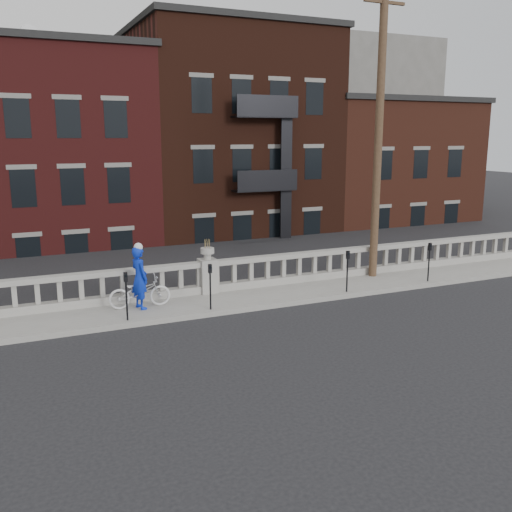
% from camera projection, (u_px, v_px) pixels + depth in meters
% --- Properties ---
extents(ground, '(120.00, 120.00, 0.00)m').
position_uv_depth(ground, '(258.00, 334.00, 15.04)').
color(ground, black).
rests_on(ground, ground).
extents(sidewalk, '(32.00, 2.20, 0.15)m').
position_uv_depth(sidewalk, '(218.00, 302.00, 17.70)').
color(sidewalk, gray).
rests_on(sidewalk, ground).
extents(balustrade, '(28.00, 0.34, 1.03)m').
position_uv_depth(balustrade, '(208.00, 278.00, 18.43)').
color(balustrade, gray).
rests_on(balustrade, sidewalk).
extents(planter_pedestal, '(0.55, 0.55, 1.76)m').
position_uv_depth(planter_pedestal, '(208.00, 272.00, 18.39)').
color(planter_pedestal, gray).
rests_on(planter_pedestal, sidewalk).
extents(lower_level, '(80.00, 44.00, 20.80)m').
position_uv_depth(lower_level, '(113.00, 177.00, 35.28)').
color(lower_level, '#605E59').
rests_on(lower_level, ground).
extents(utility_pole, '(1.60, 0.28, 10.00)m').
position_uv_depth(utility_pole, '(379.00, 133.00, 19.65)').
color(utility_pole, '#422D1E').
rests_on(utility_pole, sidewalk).
extents(parking_meter_a, '(0.10, 0.09, 1.36)m').
position_uv_depth(parking_meter_a, '(126.00, 291.00, 15.56)').
color(parking_meter_a, black).
rests_on(parking_meter_a, sidewalk).
extents(parking_meter_b, '(0.10, 0.09, 1.36)m').
position_uv_depth(parking_meter_b, '(210.00, 281.00, 16.53)').
color(parking_meter_b, black).
rests_on(parking_meter_b, sidewalk).
extents(parking_meter_c, '(0.10, 0.09, 1.36)m').
position_uv_depth(parking_meter_c, '(347.00, 266.00, 18.41)').
color(parking_meter_c, black).
rests_on(parking_meter_c, sidewalk).
extents(parking_meter_d, '(0.10, 0.09, 1.36)m').
position_uv_depth(parking_meter_d, '(429.00, 258.00, 19.76)').
color(parking_meter_d, black).
rests_on(parking_meter_d, sidewalk).
extents(bicycle, '(1.85, 0.75, 0.95)m').
position_uv_depth(bicycle, '(140.00, 292.00, 16.83)').
color(bicycle, silver).
rests_on(bicycle, sidewalk).
extents(cyclist, '(0.61, 0.77, 1.86)m').
position_uv_depth(cyclist, '(140.00, 278.00, 16.63)').
color(cyclist, '#0C27B7').
rests_on(cyclist, sidewalk).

